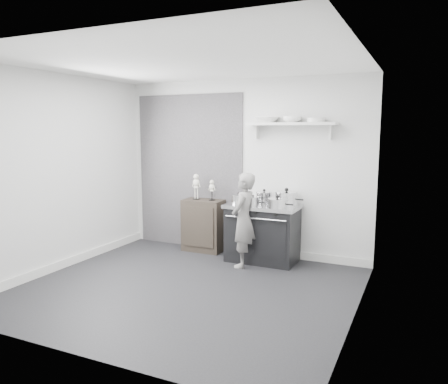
{
  "coord_description": "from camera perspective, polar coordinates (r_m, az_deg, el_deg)",
  "views": [
    {
      "loc": [
        2.58,
        -4.48,
        1.94
      ],
      "look_at": [
        0.07,
        0.95,
        1.08
      ],
      "focal_mm": 35.0,
      "sensor_mm": 36.0,
      "label": 1
    }
  ],
  "objects": [
    {
      "name": "child",
      "position": [
        6.17,
        2.58,
        -3.68
      ],
      "size": [
        0.33,
        0.49,
        1.34
      ],
      "primitive_type": "imported",
      "rotation": [
        0.0,
        0.0,
        -1.58
      ],
      "color": "slate",
      "rests_on": "ground"
    },
    {
      "name": "pot_front_center",
      "position": [
        6.27,
        3.83,
        -1.22
      ],
      "size": [
        0.25,
        0.17,
        0.16
      ],
      "color": "silver",
      "rests_on": "stove"
    },
    {
      "name": "wall_shelf",
      "position": [
        6.41,
        8.78,
        8.69
      ],
      "size": [
        1.3,
        0.26,
        0.24
      ],
      "color": "silver",
      "rests_on": "room_shell"
    },
    {
      "name": "bowl_large",
      "position": [
        6.51,
        5.68,
        9.38
      ],
      "size": [
        0.33,
        0.33,
        0.08
      ],
      "primitive_type": "imported",
      "color": "white",
      "rests_on": "wall_shelf"
    },
    {
      "name": "bowl_small",
      "position": [
        6.4,
        8.88,
        9.36
      ],
      "size": [
        0.27,
        0.27,
        0.09
      ],
      "primitive_type": "imported",
      "color": "white",
      "rests_on": "wall_shelf"
    },
    {
      "name": "pot_front_left",
      "position": [
        6.46,
        1.93,
        -0.92
      ],
      "size": [
        0.3,
        0.21,
        0.17
      ],
      "color": "silver",
      "rests_on": "stove"
    },
    {
      "name": "skeleton_full",
      "position": [
        6.98,
        -3.65,
        0.96
      ],
      "size": [
        0.13,
        0.08,
        0.47
      ],
      "primitive_type": null,
      "color": "beige",
      "rests_on": "side_cabinet"
    },
    {
      "name": "room_shell",
      "position": [
        5.35,
        -5.17,
        4.92
      ],
      "size": [
        4.02,
        3.62,
        2.71
      ],
      "color": "silver",
      "rests_on": "ground"
    },
    {
      "name": "ground",
      "position": [
        5.52,
        -4.92,
        -12.42
      ],
      "size": [
        4.0,
        4.0,
        0.0
      ],
      "primitive_type": "plane",
      "color": "black",
      "rests_on": "ground"
    },
    {
      "name": "pot_back_right",
      "position": [
        6.42,
        8.15,
        -0.8
      ],
      "size": [
        0.42,
        0.33,
        0.25
      ],
      "color": "silver",
      "rests_on": "stove"
    },
    {
      "name": "pot_front_right",
      "position": [
        6.15,
        7.03,
        -1.44
      ],
      "size": [
        0.37,
        0.28,
        0.18
      ],
      "color": "silver",
      "rests_on": "stove"
    },
    {
      "name": "plate_stack",
      "position": [
        6.31,
        11.94,
        9.18
      ],
      "size": [
        0.25,
        0.25,
        0.06
      ],
      "primitive_type": "cylinder",
      "color": "silver",
      "rests_on": "wall_shelf"
    },
    {
      "name": "skeleton_torso",
      "position": [
        6.86,
        -1.59,
        0.43
      ],
      "size": [
        0.1,
        0.07,
        0.37
      ],
      "primitive_type": null,
      "color": "beige",
      "rests_on": "side_cabinet"
    },
    {
      "name": "stove",
      "position": [
        6.5,
        5.07,
        -5.3
      ],
      "size": [
        1.06,
        0.66,
        0.85
      ],
      "color": "black",
      "rests_on": "ground"
    },
    {
      "name": "side_cabinet",
      "position": [
        7.03,
        -2.67,
        -4.35
      ],
      "size": [
        0.64,
        0.37,
        0.83
      ],
      "primitive_type": "cube",
      "color": "black",
      "rests_on": "ground"
    },
    {
      "name": "pot_back_left",
      "position": [
        6.54,
        5.27,
        -0.68
      ],
      "size": [
        0.33,
        0.24,
        0.21
      ],
      "color": "silver",
      "rests_on": "stove"
    }
  ]
}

